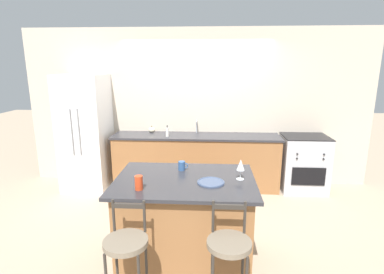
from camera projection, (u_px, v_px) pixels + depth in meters
name	position (u px, v px, depth m)	size (l,w,h in m)	color
ground_plane	(195.00, 194.00, 4.96)	(18.00, 18.00, 0.00)	tan
wall_back	(197.00, 108.00, 5.26)	(6.00, 0.07, 2.70)	beige
back_counter	(196.00, 161.00, 5.19)	(2.82, 0.62, 0.93)	#936038
sink_faucet	(197.00, 125.00, 5.22)	(0.02, 0.13, 0.22)	#ADAFB5
kitchen_island	(185.00, 220.00, 3.20)	(1.44, 1.01, 0.94)	#936038
refrigerator	(86.00, 133.00, 5.07)	(0.73, 0.80, 1.94)	white
oven_range	(303.00, 163.00, 5.04)	(0.73, 0.63, 0.94)	#B7B7BC
bar_stool_near	(127.00, 254.00, 2.46)	(0.37, 0.37, 1.00)	#332D28
bar_stool_far	(229.00, 256.00, 2.44)	(0.37, 0.37, 1.00)	#332D28
dinner_plate	(211.00, 182.00, 2.99)	(0.27, 0.27, 0.02)	#425170
wine_glass	(241.00, 165.00, 3.05)	(0.08, 0.08, 0.21)	white
coffee_mug	(182.00, 166.00, 3.34)	(0.11, 0.08, 0.10)	#335689
tumbler_cup	(139.00, 183.00, 2.81)	(0.08, 0.08, 0.14)	red
pumpkin_decoration	(152.00, 130.00, 5.27)	(0.12, 0.12, 0.11)	beige
soap_bottle	(167.00, 132.00, 4.95)	(0.05, 0.05, 0.19)	silver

